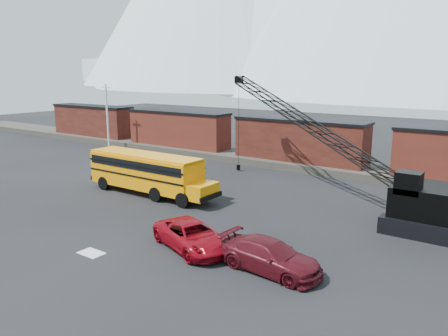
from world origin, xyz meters
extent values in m
plane|color=black|center=(0.00, 0.00, 0.00)|extent=(160.00, 160.00, 0.00)
cone|color=white|center=(-260.00, 300.00, 67.20)|extent=(220.00, 220.00, 140.00)
cube|color=#49453C|center=(0.00, 22.00, 0.35)|extent=(120.00, 5.00, 0.70)
cube|color=#572018|center=(-32.00, 22.00, 2.70)|extent=(13.50, 2.90, 4.00)
cube|color=black|center=(-32.00, 22.00, 4.75)|extent=(13.70, 3.10, 0.25)
cube|color=black|center=(-36.20, 22.00, 1.00)|extent=(2.20, 2.40, 0.60)
cube|color=black|center=(-27.80, 22.00, 1.00)|extent=(2.20, 2.40, 0.60)
cube|color=#4C1B15|center=(-16.00, 22.00, 2.70)|extent=(13.50, 2.90, 4.00)
cube|color=black|center=(-16.00, 22.00, 4.75)|extent=(13.70, 3.10, 0.25)
cube|color=black|center=(-20.20, 22.00, 1.00)|extent=(2.20, 2.40, 0.60)
cube|color=black|center=(-11.80, 22.00, 1.00)|extent=(2.20, 2.40, 0.60)
cube|color=#572018|center=(0.00, 22.00, 2.70)|extent=(13.50, 2.90, 4.00)
cube|color=black|center=(0.00, 22.00, 4.75)|extent=(13.70, 3.10, 0.25)
cube|color=black|center=(-4.20, 22.00, 1.00)|extent=(2.20, 2.40, 0.60)
cube|color=black|center=(4.20, 22.00, 1.00)|extent=(2.20, 2.40, 0.60)
cube|color=black|center=(11.80, 22.00, 1.00)|extent=(2.20, 2.40, 0.60)
cylinder|color=silver|center=(-24.00, 18.00, 4.00)|extent=(0.24, 0.24, 8.00)
cube|color=silver|center=(-24.00, 18.00, 7.60)|extent=(1.40, 0.12, 0.12)
cube|color=silver|center=(0.50, -4.00, 0.01)|extent=(1.40, 0.90, 0.02)
cube|color=orange|center=(-5.54, 6.04, 1.80)|extent=(10.00, 2.50, 2.50)
cube|color=orange|center=(0.06, 6.04, 1.10)|extent=(1.60, 2.30, 1.10)
cube|color=orange|center=(-5.54, 6.04, 3.10)|extent=(10.00, 2.30, 0.18)
cube|color=black|center=(-5.54, 4.78, 2.50)|extent=(9.60, 0.05, 0.65)
cube|color=black|center=(-5.54, 7.30, 2.50)|extent=(9.60, 0.05, 0.65)
cube|color=black|center=(0.91, 6.04, 0.80)|extent=(0.15, 2.45, 0.35)
cube|color=black|center=(-10.59, 6.04, 0.80)|extent=(0.15, 2.50, 0.35)
cylinder|color=black|center=(-9.14, 4.89, 0.55)|extent=(1.10, 0.35, 1.10)
cylinder|color=black|center=(-9.14, 7.19, 0.55)|extent=(1.10, 0.35, 1.10)
cylinder|color=black|center=(-3.34, 4.89, 0.55)|extent=(1.10, 0.35, 1.10)
cylinder|color=black|center=(-3.34, 7.19, 0.55)|extent=(1.10, 0.35, 1.10)
cylinder|color=black|center=(-0.74, 4.89, 0.55)|extent=(1.10, 0.35, 1.10)
cylinder|color=black|center=(-0.74, 7.19, 0.55)|extent=(1.10, 0.35, 1.10)
imported|color=maroon|center=(4.52, -0.44, 0.75)|extent=(5.89, 4.19, 1.49)
imported|color=#4D0D15|center=(9.27, -0.38, 0.76)|extent=(5.41, 2.51, 1.53)
cube|color=black|center=(14.73, 8.26, 0.50)|extent=(5.50, 1.00, 1.00)
cube|color=black|center=(14.73, 11.46, 0.50)|extent=(5.50, 1.00, 1.00)
cube|color=black|center=(14.73, 9.86, 1.90)|extent=(4.80, 3.60, 1.80)
cube|color=black|center=(13.33, 8.66, 3.10)|extent=(1.40, 1.20, 1.30)
cube|color=black|center=(13.33, 8.11, 3.10)|extent=(1.20, 0.06, 0.90)
cube|color=black|center=(-4.00, 17.00, 8.74)|extent=(0.70, 0.50, 0.60)
cylinder|color=black|center=(-4.00, 17.00, 4.37)|extent=(0.04, 0.04, 8.44)
cube|color=black|center=(-4.00, 17.00, 0.35)|extent=(0.25, 0.25, 0.50)
camera|label=1|loc=(18.73, -17.60, 9.37)|focal=35.00mm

